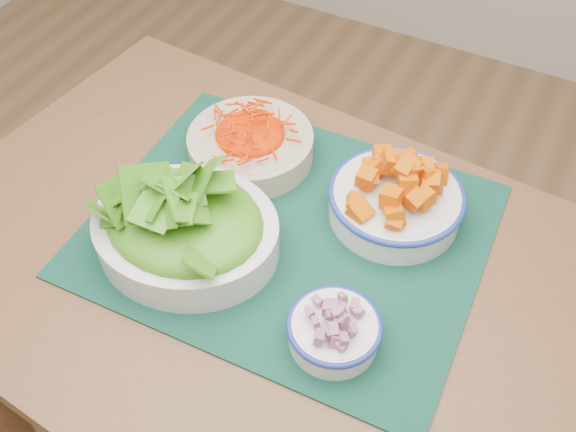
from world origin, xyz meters
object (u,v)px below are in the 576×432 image
(squash_bowl, at_px, (397,192))
(lettuce_bowl, at_px, (185,222))
(placemat, at_px, (288,230))
(table, at_px, (267,300))
(carrot_bowl, at_px, (250,140))
(onion_bowl, at_px, (334,327))

(squash_bowl, bearing_deg, lettuce_bowl, -140.34)
(lettuce_bowl, bearing_deg, placemat, 30.73)
(placemat, bearing_deg, table, -96.07)
(placemat, height_order, squash_bowl, squash_bowl)
(squash_bowl, bearing_deg, placemat, -142.08)
(placemat, relative_size, carrot_bowl, 2.75)
(table, relative_size, squash_bowl, 4.30)
(table, height_order, onion_bowl, onion_bowl)
(placemat, bearing_deg, onion_bowl, -47.52)
(squash_bowl, height_order, onion_bowl, squash_bowl)
(squash_bowl, distance_m, lettuce_bowl, 0.33)
(lettuce_bowl, bearing_deg, table, 7.18)
(table, distance_m, squash_bowl, 0.28)
(carrot_bowl, height_order, squash_bowl, squash_bowl)
(table, distance_m, onion_bowl, 0.23)
(onion_bowl, bearing_deg, table, 151.90)
(placemat, relative_size, squash_bowl, 2.21)
(table, bearing_deg, onion_bowl, -23.54)
(table, relative_size, carrot_bowl, 5.36)
(placemat, relative_size, lettuce_bowl, 1.85)
(table, xyz_separation_m, squash_bowl, (0.14, 0.17, 0.17))
(table, bearing_deg, squash_bowl, 55.59)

